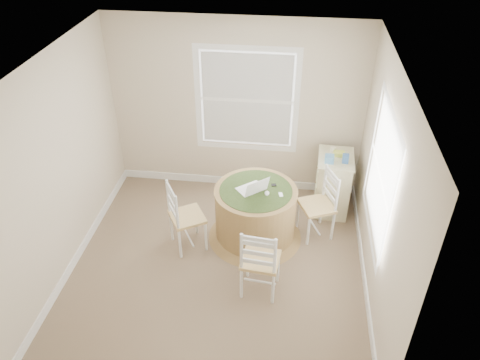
# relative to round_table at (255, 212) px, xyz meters

# --- Properties ---
(room) EXTENTS (3.64, 3.64, 2.64)m
(room) POSITION_rel_round_table_xyz_m (-0.24, -0.45, 0.88)
(room) COLOR #8A7057
(room) RESTS_ON ground
(round_table) EXTENTS (1.25, 1.25, 0.77)m
(round_table) POSITION_rel_round_table_xyz_m (0.00, 0.00, 0.00)
(round_table) COLOR olive
(round_table) RESTS_ON ground
(chair_left) EXTENTS (0.56, 0.57, 0.95)m
(chair_left) POSITION_rel_round_table_xyz_m (-0.84, -0.28, 0.06)
(chair_left) COLOR white
(chair_left) RESTS_ON ground
(chair_near) EXTENTS (0.46, 0.44, 0.95)m
(chair_near) POSITION_rel_round_table_xyz_m (0.15, -0.93, 0.06)
(chair_near) COLOR white
(chair_near) RESTS_ON ground
(chair_right) EXTENTS (0.53, 0.54, 0.95)m
(chair_right) POSITION_rel_round_table_xyz_m (0.79, 0.16, 0.06)
(chair_right) COLOR white
(chair_right) RESTS_ON ground
(laptop) EXTENTS (0.44, 0.44, 0.23)m
(laptop) POSITION_rel_round_table_xyz_m (-0.04, -0.01, 0.38)
(laptop) COLOR white
(laptop) RESTS_ON round_table
(mouse) EXTENTS (0.08, 0.11, 0.03)m
(mouse) POSITION_rel_round_table_xyz_m (0.14, -0.06, 0.36)
(mouse) COLOR white
(mouse) RESTS_ON round_table
(phone) EXTENTS (0.07, 0.10, 0.02)m
(phone) POSITION_rel_round_table_xyz_m (0.32, -0.06, 0.35)
(phone) COLOR #B7BABF
(phone) RESTS_ON round_table
(keys) EXTENTS (0.07, 0.06, 0.02)m
(keys) POSITION_rel_round_table_xyz_m (0.22, 0.13, 0.35)
(keys) COLOR black
(keys) RESTS_ON round_table
(corner_chest) EXTENTS (0.53, 0.67, 0.87)m
(corner_chest) POSITION_rel_round_table_xyz_m (1.03, 0.75, 0.02)
(corner_chest) COLOR beige
(corner_chest) RESTS_ON ground
(tissue_box) EXTENTS (0.12, 0.12, 0.10)m
(tissue_box) POSITION_rel_round_table_xyz_m (0.91, 0.60, 0.50)
(tissue_box) COLOR #528DBC
(tissue_box) RESTS_ON corner_chest
(box_yellow) EXTENTS (0.15, 0.11, 0.06)m
(box_yellow) POSITION_rel_round_table_xyz_m (1.06, 0.81, 0.48)
(box_yellow) COLOR #E1ED53
(box_yellow) RESTS_ON corner_chest
(box_blue) EXTENTS (0.08, 0.08, 0.12)m
(box_blue) POSITION_rel_round_table_xyz_m (1.15, 0.62, 0.51)
(box_blue) COLOR #3561A1
(box_blue) RESTS_ON corner_chest
(cup_cream) EXTENTS (0.07, 0.07, 0.09)m
(cup_cream) POSITION_rel_round_table_xyz_m (0.97, 0.89, 0.50)
(cup_cream) COLOR beige
(cup_cream) RESTS_ON corner_chest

